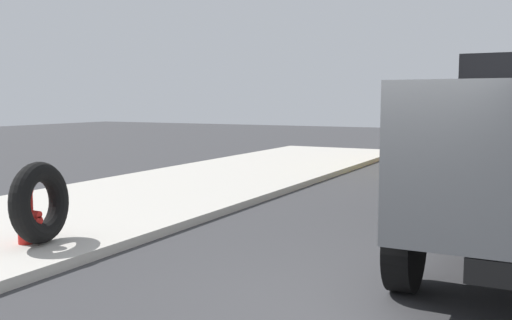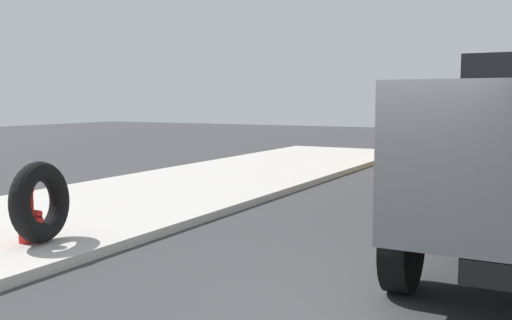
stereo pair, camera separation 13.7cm
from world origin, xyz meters
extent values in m
plane|color=#38383A|center=(0.00, 0.00, 0.00)|extent=(80.00, 80.00, 0.00)
cylinder|color=red|center=(-0.01, 5.15, 0.51)|extent=(0.22, 0.22, 0.72)
sphere|color=red|center=(-0.01, 5.15, 0.94)|extent=(0.26, 0.26, 0.26)
cylinder|color=red|center=(-0.01, 4.95, 0.60)|extent=(0.10, 0.18, 0.10)
cylinder|color=red|center=(-0.01, 5.35, 0.60)|extent=(0.10, 0.18, 0.10)
cylinder|color=red|center=(-0.01, 4.95, 0.51)|extent=(0.12, 0.18, 0.12)
torus|color=black|center=(0.09, 4.95, 0.75)|extent=(1.23, 0.60, 1.20)
cylinder|color=black|center=(5.50, -0.06, 0.55)|extent=(1.10, 0.30, 1.10)
cylinder|color=black|center=(0.90, -0.08, 0.55)|extent=(1.10, 0.30, 1.10)
cube|color=gold|center=(12.64, 0.08, 1.60)|extent=(4.86, 2.61, 1.60)
cube|color=maroon|center=(16.24, -0.01, 1.90)|extent=(2.06, 2.55, 2.20)
cube|color=black|center=(13.74, 0.05, 0.67)|extent=(7.02, 1.07, 0.24)
cylinder|color=black|center=(16.07, 1.25, 0.55)|extent=(1.11, 0.33, 1.10)
cylinder|color=black|center=(11.47, 1.36, 0.55)|extent=(1.11, 0.33, 1.10)
camera|label=1|loc=(-5.62, -1.51, 2.21)|focal=39.93mm
camera|label=2|loc=(-5.55, -1.63, 2.21)|focal=39.93mm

